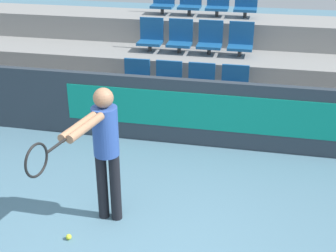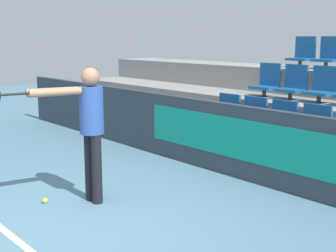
# 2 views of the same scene
# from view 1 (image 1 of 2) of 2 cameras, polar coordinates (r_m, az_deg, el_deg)

# --- Properties ---
(barrier_wall) EXTENTS (12.90, 0.14, 1.08)m
(barrier_wall) POSITION_cam_1_polar(r_m,az_deg,el_deg) (7.36, 1.22, 1.82)
(barrier_wall) COLOR #2D3842
(barrier_wall) RESTS_ON ground
(bleacher_tier_front) EXTENTS (12.50, 1.09, 0.48)m
(bleacher_tier_front) POSITION_cam_1_polar(r_m,az_deg,el_deg) (8.05, 1.78, 1.61)
(bleacher_tier_front) COLOR gray
(bleacher_tier_front) RESTS_ON ground
(bleacher_tier_middle) EXTENTS (12.50, 1.09, 0.97)m
(bleacher_tier_middle) POSITION_cam_1_polar(r_m,az_deg,el_deg) (8.97, 3.05, 5.73)
(bleacher_tier_middle) COLOR gray
(bleacher_tier_middle) RESTS_ON ground
(bleacher_tier_back) EXTENTS (12.50, 1.09, 1.45)m
(bleacher_tier_back) POSITION_cam_1_polar(r_m,az_deg,el_deg) (9.93, 4.09, 9.08)
(bleacher_tier_back) COLOR gray
(bleacher_tier_back) RESTS_ON ground
(stadium_chair_0) EXTENTS (0.45, 0.36, 0.61)m
(stadium_chair_0) POSITION_cam_1_polar(r_m,az_deg,el_deg) (8.16, -3.90, 5.72)
(stadium_chair_0) COLOR #333333
(stadium_chair_0) RESTS_ON bleacher_tier_front
(stadium_chair_1) EXTENTS (0.45, 0.36, 0.61)m
(stadium_chair_1) POSITION_cam_1_polar(r_m,az_deg,el_deg) (8.03, 0.01, 5.46)
(stadium_chair_1) COLOR #333333
(stadium_chair_1) RESTS_ON bleacher_tier_front
(stadium_chair_2) EXTENTS (0.45, 0.36, 0.61)m
(stadium_chair_2) POSITION_cam_1_polar(r_m,az_deg,el_deg) (7.94, 4.01, 5.17)
(stadium_chair_2) COLOR #333333
(stadium_chair_2) RESTS_ON bleacher_tier_front
(stadium_chair_3) EXTENTS (0.45, 0.36, 0.61)m
(stadium_chair_3) POSITION_cam_1_polar(r_m,az_deg,el_deg) (7.89, 8.08, 4.85)
(stadium_chair_3) COLOR #333333
(stadium_chair_3) RESTS_ON bleacher_tier_front
(stadium_chair_4) EXTENTS (0.45, 0.36, 0.61)m
(stadium_chair_4) POSITION_cam_1_polar(r_m,az_deg,el_deg) (9.03, -2.11, 10.86)
(stadium_chair_4) COLOR #333333
(stadium_chair_4) RESTS_ON bleacher_tier_middle
(stadium_chair_5) EXTENTS (0.45, 0.36, 0.61)m
(stadium_chair_5) POSITION_cam_1_polar(r_m,az_deg,el_deg) (8.92, 1.47, 10.69)
(stadium_chair_5) COLOR #333333
(stadium_chair_5) RESTS_ON bleacher_tier_middle
(stadium_chair_6) EXTENTS (0.45, 0.36, 0.61)m
(stadium_chair_6) POSITION_cam_1_polar(r_m,az_deg,el_deg) (8.84, 5.13, 10.46)
(stadium_chair_6) COLOR #333333
(stadium_chair_6) RESTS_ON bleacher_tier_middle
(stadium_chair_7) EXTENTS (0.45, 0.36, 0.61)m
(stadium_chair_7) POSITION_cam_1_polar(r_m,az_deg,el_deg) (8.79, 8.84, 10.19)
(stadium_chair_7) COLOR #333333
(stadium_chair_7) RESTS_ON bleacher_tier_middle
(stadium_chair_8) EXTENTS (0.45, 0.36, 0.61)m
(stadium_chair_8) POSITION_cam_1_polar(r_m,az_deg,el_deg) (9.97, -0.61, 15.06)
(stadium_chair_8) COLOR #333333
(stadium_chair_8) RESTS_ON bleacher_tier_back
(stadium_chair_9) EXTENTS (0.45, 0.36, 0.61)m
(stadium_chair_9) POSITION_cam_1_polar(r_m,az_deg,el_deg) (9.87, 2.70, 14.93)
(stadium_chair_9) COLOR #333333
(stadium_chair_9) RESTS_ON bleacher_tier_back
(stadium_chair_10) EXTENTS (0.45, 0.36, 0.61)m
(stadium_chair_10) POSITION_cam_1_polar(r_m,az_deg,el_deg) (9.80, 6.07, 14.75)
(stadium_chair_10) COLOR #333333
(stadium_chair_10) RESTS_ON bleacher_tier_back
(stadium_chair_11) EXTENTS (0.45, 0.36, 0.61)m
(stadium_chair_11) POSITION_cam_1_polar(r_m,az_deg,el_deg) (9.75, 9.47, 14.52)
(stadium_chair_11) COLOR #333333
(stadium_chair_11) RESTS_ON bleacher_tier_back
(tennis_player) EXTENTS (0.41, 1.49, 1.68)m
(tennis_player) POSITION_cam_1_polar(r_m,az_deg,el_deg) (5.29, -7.95, -2.26)
(tennis_player) COLOR black
(tennis_player) RESTS_ON ground
(tennis_ball) EXTENTS (0.07, 0.07, 0.07)m
(tennis_ball) POSITION_cam_1_polar(r_m,az_deg,el_deg) (5.60, -12.02, -13.08)
(tennis_ball) COLOR #CCDB33
(tennis_ball) RESTS_ON ground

